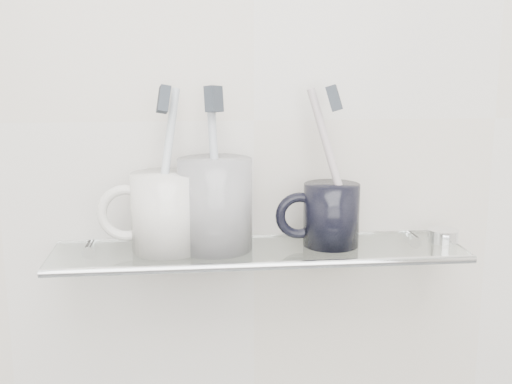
{
  "coord_description": "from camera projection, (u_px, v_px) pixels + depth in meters",
  "views": [
    {
      "loc": [
        -0.08,
        0.29,
        1.33
      ],
      "look_at": [
        -0.0,
        1.04,
        1.17
      ],
      "focal_mm": 45.0,
      "sensor_mm": 36.0,
      "label": 1
    }
  ],
  "objects": [
    {
      "name": "wall_back",
      "position": [
        254.0,
        121.0,
        0.81
      ],
      "size": [
        2.5,
        0.0,
        2.5
      ],
      "primitive_type": "plane",
      "rotation": [
        1.57,
        0.0,
        0.0
      ],
      "color": "silver",
      "rests_on": "ground"
    },
    {
      "name": "shelf_glass",
      "position": [
        259.0,
        251.0,
        0.78
      ],
      "size": [
        0.5,
        0.12,
        0.01
      ],
      "primitive_type": "cube",
      "color": "silver",
      "rests_on": "wall_back"
    },
    {
      "name": "shelf_rail",
      "position": [
        264.0,
        266.0,
        0.73
      ],
      "size": [
        0.5,
        0.01,
        0.01
      ],
      "primitive_type": "cylinder",
      "rotation": [
        0.0,
        1.57,
        0.0
      ],
      "color": "silver",
      "rests_on": "shelf_glass"
    },
    {
      "name": "bracket_left",
      "position": [
        90.0,
        254.0,
        0.81
      ],
      "size": [
        0.02,
        0.03,
        0.02
      ],
      "primitive_type": "cylinder",
      "rotation": [
        1.57,
        0.0,
        0.0
      ],
      "color": "silver",
      "rests_on": "wall_back"
    },
    {
      "name": "bracket_right",
      "position": [
        412.0,
        244.0,
        0.85
      ],
      "size": [
        0.02,
        0.03,
        0.02
      ],
      "primitive_type": "cylinder",
      "rotation": [
        1.57,
        0.0,
        0.0
      ],
      "color": "silver",
      "rests_on": "wall_back"
    },
    {
      "name": "mug_left",
      "position": [
        167.0,
        212.0,
        0.77
      ],
      "size": [
        0.11,
        0.11,
        0.09
      ],
      "primitive_type": "cylinder",
      "rotation": [
        0.0,
        0.0,
        0.3
      ],
      "color": "white",
      "rests_on": "shelf_glass"
    },
    {
      "name": "mug_left_handle",
      "position": [
        126.0,
        213.0,
        0.76
      ],
      "size": [
        0.07,
        0.01,
        0.07
      ],
      "primitive_type": "torus",
      "rotation": [
        1.57,
        0.0,
        0.0
      ],
      "color": "white",
      "rests_on": "mug_left"
    },
    {
      "name": "toothbrush_left",
      "position": [
        166.0,
        168.0,
        0.76
      ],
      "size": [
        0.04,
        0.06,
        0.19
      ],
      "primitive_type": "cylinder",
      "rotation": [
        -0.23,
        0.18,
        0.12
      ],
      "color": "silver",
      "rests_on": "mug_left"
    },
    {
      "name": "bristles_left",
      "position": [
        164.0,
        99.0,
        0.74
      ],
      "size": [
        0.02,
        0.03,
        0.04
      ],
      "primitive_type": "cube",
      "rotation": [
        -0.23,
        0.18,
        0.12
      ],
      "color": "#2E343C",
      "rests_on": "toothbrush_left"
    },
    {
      "name": "mug_center",
      "position": [
        215.0,
        204.0,
        0.77
      ],
      "size": [
        0.1,
        0.1,
        0.11
      ],
      "primitive_type": "cylinder",
      "rotation": [
        0.0,
        0.0,
        -0.07
      ],
      "color": "silver",
      "rests_on": "shelf_glass"
    },
    {
      "name": "mug_center_handle",
      "position": [
        173.0,
        205.0,
        0.77
      ],
      "size": [
        0.08,
        0.01,
        0.08
      ],
      "primitive_type": "torus",
      "rotation": [
        1.57,
        0.0,
        0.0
      ],
      "color": "silver",
      "rests_on": "mug_center"
    },
    {
      "name": "toothbrush_center",
      "position": [
        215.0,
        167.0,
        0.76
      ],
      "size": [
        0.02,
        0.04,
        0.19
      ],
      "primitive_type": "cylinder",
      "rotation": [
        -0.08,
        -0.12,
        -0.64
      ],
      "color": "#A9B6C6",
      "rests_on": "mug_center"
    },
    {
      "name": "bristles_center",
      "position": [
        214.0,
        99.0,
        0.74
      ],
      "size": [
        0.02,
        0.03,
        0.03
      ],
      "primitive_type": "cube",
      "rotation": [
        -0.08,
        -0.12,
        -0.64
      ],
      "color": "#2E343C",
      "rests_on": "toothbrush_center"
    },
    {
      "name": "mug_right",
      "position": [
        331.0,
        215.0,
        0.79
      ],
      "size": [
        0.08,
        0.08,
        0.08
      ],
      "primitive_type": "cylinder",
      "rotation": [
        0.0,
        0.0,
        -0.16
      ],
      "color": "black",
      "rests_on": "shelf_glass"
    },
    {
      "name": "mug_right_handle",
      "position": [
        299.0,
        216.0,
        0.78
      ],
      "size": [
        0.06,
        0.01,
        0.06
      ],
      "primitive_type": "torus",
      "rotation": [
        1.57,
        0.0,
        0.0
      ],
      "color": "black",
      "rests_on": "mug_right"
    },
    {
      "name": "toothbrush_right",
      "position": [
        333.0,
        165.0,
        0.78
      ],
      "size": [
        0.06,
        0.04,
        0.18
      ],
      "primitive_type": "cylinder",
      "rotation": [
        -0.08,
        -0.31,
        -0.28
      ],
      "color": "#BA9C9A",
      "rests_on": "mug_right"
    },
    {
      "name": "bristles_right",
      "position": [
        334.0,
        98.0,
        0.76
      ],
      "size": [
        0.03,
        0.03,
        0.03
      ],
      "primitive_type": "cube",
      "rotation": [
        -0.08,
        -0.31,
        -0.28
      ],
      "color": "#2E343C",
      "rests_on": "toothbrush_right"
    },
    {
      "name": "chrome_cap",
      "position": [
        443.0,
        235.0,
        0.81
      ],
      "size": [
        0.04,
        0.04,
        0.02
      ],
      "primitive_type": "cylinder",
      "color": "silver",
      "rests_on": "shelf_glass"
    }
  ]
}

